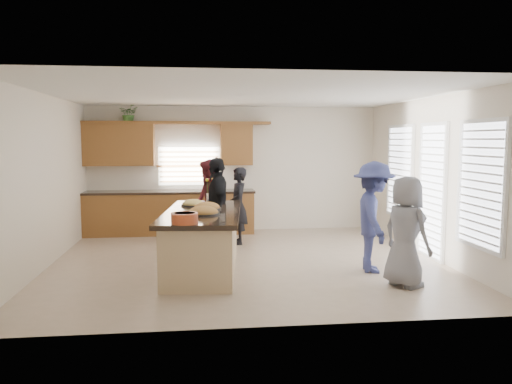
{
  "coord_description": "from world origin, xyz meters",
  "views": [
    {
      "loc": [
        -0.8,
        -8.28,
        2.06
      ],
      "look_at": [
        0.2,
        0.34,
        1.15
      ],
      "focal_mm": 35.0,
      "sensor_mm": 36.0,
      "label": 1
    }
  ],
  "objects": [
    {
      "name": "potted_plant",
      "position": [
        -2.27,
        2.82,
        2.62
      ],
      "size": [
        0.42,
        0.37,
        0.44
      ],
      "primitive_type": "imported",
      "rotation": [
        0.0,
        0.0,
        -0.07
      ],
      "color": "#40752F",
      "rests_on": "back_cabinetry"
    },
    {
      "name": "platter_mid",
      "position": [
        -0.67,
        -0.33,
        0.98
      ],
      "size": [
        0.46,
        0.46,
        0.19
      ],
      "color": "black",
      "rests_on": "island"
    },
    {
      "name": "platter_front",
      "position": [
        -0.73,
        -0.87,
        0.98
      ],
      "size": [
        0.5,
        0.5,
        0.2
      ],
      "color": "black",
      "rests_on": "island"
    },
    {
      "name": "plate_stack",
      "position": [
        -0.81,
        0.43,
        0.97
      ],
      "size": [
        0.25,
        0.25,
        0.04
      ],
      "primitive_type": "cylinder",
      "color": "#AD81BB",
      "rests_on": "island"
    },
    {
      "name": "woman_right_front",
      "position": [
        2.08,
        -1.69,
        0.78
      ],
      "size": [
        0.77,
        0.9,
        1.56
      ],
      "primitive_type": "imported",
      "rotation": [
        0.0,
        0.0,
        2.01
      ],
      "color": "slate",
      "rests_on": "ground"
    },
    {
      "name": "clear_cup",
      "position": [
        -0.48,
        -1.51,
        1.0
      ],
      "size": [
        0.08,
        0.08,
        0.1
      ],
      "primitive_type": "cylinder",
      "color": "white",
      "rests_on": "island"
    },
    {
      "name": "woman_left_mid",
      "position": [
        -0.61,
        1.3,
        0.85
      ],
      "size": [
        0.74,
        0.9,
        1.69
      ],
      "primitive_type": "imported",
      "rotation": [
        0.0,
        0.0,
        -1.44
      ],
      "color": "#5B1B21",
      "rests_on": "ground"
    },
    {
      "name": "woman_left_front",
      "position": [
        -0.47,
        0.57,
        0.88
      ],
      "size": [
        0.5,
        1.05,
        1.75
      ],
      "primitive_type": "imported",
      "rotation": [
        0.0,
        0.0,
        -1.5
      ],
      "color": "black",
      "rests_on": "ground"
    },
    {
      "name": "flower_vase",
      "position": [
        -0.6,
        0.73,
        1.17
      ],
      "size": [
        0.14,
        0.14,
        0.42
      ],
      "color": "silver",
      "rests_on": "island"
    },
    {
      "name": "island",
      "position": [
        -0.74,
        -0.5,
        0.45
      ],
      "size": [
        1.41,
        2.8,
        0.95
      ],
      "rotation": [
        0.0,
        0.0,
        -0.1
      ],
      "color": "tan",
      "rests_on": "ground"
    },
    {
      "name": "woman_right_back",
      "position": [
        1.91,
        -0.86,
        0.87
      ],
      "size": [
        0.85,
        1.22,
        1.73
      ],
      "primitive_type": "imported",
      "rotation": [
        0.0,
        0.0,
        1.38
      ],
      "color": "navy",
      "rests_on": "ground"
    },
    {
      "name": "salad_bowl",
      "position": [
        -0.99,
        -1.66,
        1.03
      ],
      "size": [
        0.36,
        0.36,
        0.15
      ],
      "color": "#BB4622",
      "rests_on": "island"
    },
    {
      "name": "platter_back",
      "position": [
        -0.89,
        0.14,
        0.98
      ],
      "size": [
        0.41,
        0.41,
        0.17
      ],
      "color": "black",
      "rests_on": "island"
    },
    {
      "name": "room_shell",
      "position": [
        0.0,
        0.0,
        1.9
      ],
      "size": [
        6.52,
        6.02,
        2.81
      ],
      "color": "silver",
      "rests_on": "ground"
    },
    {
      "name": "right_wall_glazing",
      "position": [
        3.22,
        -0.13,
        1.34
      ],
      "size": [
        0.06,
        4.0,
        2.25
      ],
      "color": "white",
      "rests_on": "ground"
    },
    {
      "name": "woman_left_back",
      "position": [
        -0.02,
        1.47,
        0.76
      ],
      "size": [
        0.37,
        0.56,
        1.52
      ],
      "primitive_type": "imported",
      "rotation": [
        0.0,
        0.0,
        -1.56
      ],
      "color": "black",
      "rests_on": "ground"
    },
    {
      "name": "back_cabinetry",
      "position": [
        -1.47,
        2.73,
        0.91
      ],
      "size": [
        4.08,
        0.66,
        2.46
      ],
      "color": "brown",
      "rests_on": "ground"
    },
    {
      "name": "floor",
      "position": [
        0.0,
        0.0,
        0.0
      ],
      "size": [
        6.5,
        6.5,
        0.0
      ],
      "primitive_type": "plane",
      "color": "#C0A78E",
      "rests_on": "ground"
    }
  ]
}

